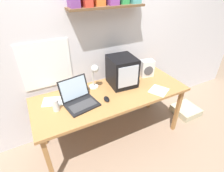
{
  "coord_description": "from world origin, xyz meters",
  "views": [
    {
      "loc": [
        -0.79,
        -1.54,
        1.93
      ],
      "look_at": [
        0.0,
        0.0,
        0.84
      ],
      "focal_mm": 28.0,
      "sensor_mm": 36.0,
      "label": 1
    }
  ],
  "objects_px": {
    "desk_lamp": "(94,73)",
    "juice_glass": "(56,105)",
    "crt_monitor": "(122,71)",
    "computer_mouse": "(107,99)",
    "loose_paper_near_laptop": "(159,90)",
    "space_heater": "(147,68)",
    "floor_cushion": "(186,110)",
    "open_notebook": "(53,101)",
    "corner_desk": "(112,97)",
    "laptop": "(79,98)"
  },
  "relations": [
    {
      "from": "desk_lamp",
      "to": "juice_glass",
      "type": "relative_size",
      "value": 2.38
    },
    {
      "from": "crt_monitor",
      "to": "desk_lamp",
      "type": "relative_size",
      "value": 1.15
    },
    {
      "from": "computer_mouse",
      "to": "loose_paper_near_laptop",
      "type": "relative_size",
      "value": 0.4
    },
    {
      "from": "juice_glass",
      "to": "loose_paper_near_laptop",
      "type": "distance_m",
      "value": 1.21
    },
    {
      "from": "space_heater",
      "to": "floor_cushion",
      "type": "relative_size",
      "value": 0.63
    },
    {
      "from": "computer_mouse",
      "to": "open_notebook",
      "type": "height_order",
      "value": "computer_mouse"
    },
    {
      "from": "crt_monitor",
      "to": "space_heater",
      "type": "bearing_deg",
      "value": 8.74
    },
    {
      "from": "loose_paper_near_laptop",
      "to": "open_notebook",
      "type": "height_order",
      "value": "same"
    },
    {
      "from": "corner_desk",
      "to": "juice_glass",
      "type": "xyz_separation_m",
      "value": [
        -0.66,
        -0.01,
        0.12
      ]
    },
    {
      "from": "juice_glass",
      "to": "open_notebook",
      "type": "bearing_deg",
      "value": 91.14
    },
    {
      "from": "space_heater",
      "to": "computer_mouse",
      "type": "bearing_deg",
      "value": -148.74
    },
    {
      "from": "corner_desk",
      "to": "floor_cushion",
      "type": "xyz_separation_m",
      "value": [
        1.31,
        -0.12,
        -0.63
      ]
    },
    {
      "from": "laptop",
      "to": "loose_paper_near_laptop",
      "type": "xyz_separation_m",
      "value": [
        0.95,
        -0.22,
        -0.06
      ]
    },
    {
      "from": "desk_lamp",
      "to": "floor_cushion",
      "type": "xyz_separation_m",
      "value": [
        1.45,
        -0.31,
        -0.9
      ]
    },
    {
      "from": "corner_desk",
      "to": "laptop",
      "type": "bearing_deg",
      "value": 179.42
    },
    {
      "from": "crt_monitor",
      "to": "computer_mouse",
      "type": "bearing_deg",
      "value": -140.31
    },
    {
      "from": "crt_monitor",
      "to": "laptop",
      "type": "xyz_separation_m",
      "value": [
        -0.62,
        -0.13,
        -0.12
      ]
    },
    {
      "from": "corner_desk",
      "to": "desk_lamp",
      "type": "xyz_separation_m",
      "value": [
        -0.14,
        0.19,
        0.27
      ]
    },
    {
      "from": "crt_monitor",
      "to": "space_heater",
      "type": "height_order",
      "value": "crt_monitor"
    },
    {
      "from": "corner_desk",
      "to": "floor_cushion",
      "type": "bearing_deg",
      "value": -5.28
    },
    {
      "from": "juice_glass",
      "to": "space_heater",
      "type": "bearing_deg",
      "value": 7.93
    },
    {
      "from": "corner_desk",
      "to": "desk_lamp",
      "type": "bearing_deg",
      "value": 126.32
    },
    {
      "from": "loose_paper_near_laptop",
      "to": "juice_glass",
      "type": "bearing_deg",
      "value": 170.41
    },
    {
      "from": "laptop",
      "to": "desk_lamp",
      "type": "height_order",
      "value": "desk_lamp"
    },
    {
      "from": "loose_paper_near_laptop",
      "to": "open_notebook",
      "type": "distance_m",
      "value": 1.26
    },
    {
      "from": "desk_lamp",
      "to": "open_notebook",
      "type": "xyz_separation_m",
      "value": [
        -0.53,
        -0.03,
        -0.21
      ]
    },
    {
      "from": "crt_monitor",
      "to": "desk_lamp",
      "type": "xyz_separation_m",
      "value": [
        -0.35,
        0.05,
        0.03
      ]
    },
    {
      "from": "space_heater",
      "to": "loose_paper_near_laptop",
      "type": "xyz_separation_m",
      "value": [
        -0.09,
        -0.38,
        -0.11
      ]
    },
    {
      "from": "crt_monitor",
      "to": "loose_paper_near_laptop",
      "type": "bearing_deg",
      "value": -42.63
    },
    {
      "from": "corner_desk",
      "to": "crt_monitor",
      "type": "bearing_deg",
      "value": 32.67
    },
    {
      "from": "space_heater",
      "to": "computer_mouse",
      "type": "height_order",
      "value": "space_heater"
    },
    {
      "from": "computer_mouse",
      "to": "juice_glass",
      "type": "bearing_deg",
      "value": 171.26
    },
    {
      "from": "desk_lamp",
      "to": "floor_cushion",
      "type": "bearing_deg",
      "value": -23.88
    },
    {
      "from": "desk_lamp",
      "to": "juice_glass",
      "type": "height_order",
      "value": "desk_lamp"
    },
    {
      "from": "desk_lamp",
      "to": "space_heater",
      "type": "bearing_deg",
      "value": -13.52
    },
    {
      "from": "loose_paper_near_laptop",
      "to": "floor_cushion",
      "type": "xyz_separation_m",
      "value": [
        0.78,
        0.1,
        -0.69
      ]
    },
    {
      "from": "open_notebook",
      "to": "floor_cushion",
      "type": "bearing_deg",
      "value": -7.97
    },
    {
      "from": "crt_monitor",
      "to": "desk_lamp",
      "type": "distance_m",
      "value": 0.35
    },
    {
      "from": "desk_lamp",
      "to": "loose_paper_near_laptop",
      "type": "distance_m",
      "value": 0.81
    },
    {
      "from": "laptop",
      "to": "juice_glass",
      "type": "bearing_deg",
      "value": 174.18
    },
    {
      "from": "floor_cushion",
      "to": "space_heater",
      "type": "bearing_deg",
      "value": 157.27
    },
    {
      "from": "crt_monitor",
      "to": "computer_mouse",
      "type": "height_order",
      "value": "crt_monitor"
    },
    {
      "from": "corner_desk",
      "to": "loose_paper_near_laptop",
      "type": "distance_m",
      "value": 0.58
    },
    {
      "from": "corner_desk",
      "to": "open_notebook",
      "type": "height_order",
      "value": "open_notebook"
    },
    {
      "from": "crt_monitor",
      "to": "laptop",
      "type": "height_order",
      "value": "crt_monitor"
    },
    {
      "from": "desk_lamp",
      "to": "computer_mouse",
      "type": "relative_size",
      "value": 2.88
    },
    {
      "from": "crt_monitor",
      "to": "loose_paper_near_laptop",
      "type": "relative_size",
      "value": 1.32
    },
    {
      "from": "corner_desk",
      "to": "laptop",
      "type": "height_order",
      "value": "laptop"
    },
    {
      "from": "desk_lamp",
      "to": "floor_cushion",
      "type": "height_order",
      "value": "desk_lamp"
    },
    {
      "from": "corner_desk",
      "to": "loose_paper_near_laptop",
      "type": "height_order",
      "value": "loose_paper_near_laptop"
    }
  ]
}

